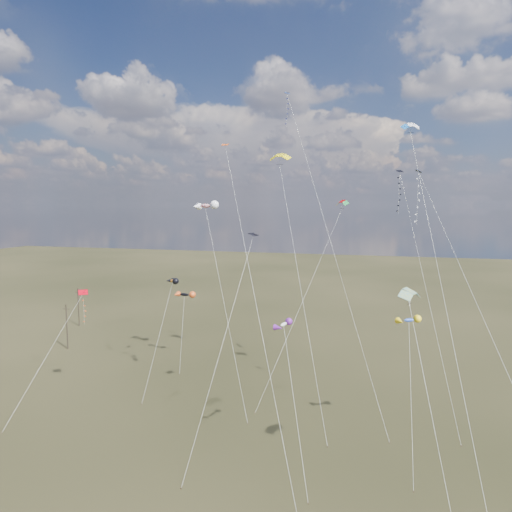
% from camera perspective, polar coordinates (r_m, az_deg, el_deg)
% --- Properties ---
extents(ground, '(400.00, 400.00, 0.00)m').
position_cam_1_polar(ground, '(47.27, -6.45, -26.11)').
color(ground, black).
rests_on(ground, ground).
extents(utility_pole_near, '(1.40, 0.20, 8.00)m').
position_cam_1_polar(utility_pole_near, '(88.05, -22.57, -8.11)').
color(utility_pole_near, black).
rests_on(utility_pole_near, ground).
extents(utility_pole_far, '(1.40, 0.20, 8.00)m').
position_cam_1_polar(utility_pole_far, '(103.61, -21.32, -5.92)').
color(utility_pole_far, black).
rests_on(utility_pole_far, ground).
extents(diamond_black_high, '(7.27, 16.23, 30.13)m').
position_cam_1_polar(diamond_black_high, '(64.52, 17.77, 6.32)').
color(diamond_black_high, black).
rests_on(diamond_black_high, ground).
extents(diamond_navy_tall, '(16.93, 24.23, 42.95)m').
position_cam_1_polar(diamond_navy_tall, '(72.10, 4.70, 15.52)').
color(diamond_navy_tall, '#0D2053').
rests_on(diamond_navy_tall, ground).
extents(diamond_black_mid, '(3.29, 15.54, 22.21)m').
position_cam_1_polar(diamond_black_mid, '(49.41, -2.22, -3.96)').
color(diamond_black_mid, black).
rests_on(diamond_black_mid, ground).
extents(diamond_red_low, '(4.10, 11.77, 14.41)m').
position_cam_1_polar(diamond_red_low, '(63.46, -21.09, -6.50)').
color(diamond_red_low, '#B80311').
rests_on(diamond_red_low, ground).
extents(diamond_navy_right, '(11.35, 23.14, 29.13)m').
position_cam_1_polar(diamond_navy_right, '(50.82, 20.38, 5.07)').
color(diamond_navy_right, '#0E1E53').
rests_on(diamond_navy_right, ground).
extents(diamond_orange_center, '(13.66, 21.11, 32.94)m').
position_cam_1_polar(diamond_orange_center, '(49.46, -1.53, 1.95)').
color(diamond_orange_center, '#E74F12').
rests_on(diamond_orange_center, ground).
extents(parafoil_yellow, '(10.68, 17.95, 32.98)m').
position_cam_1_polar(parafoil_yellow, '(64.59, 3.01, 12.39)').
color(parafoil_yellow, '#D7C20A').
rests_on(parafoil_yellow, ground).
extents(parafoil_blue_white, '(6.76, 24.80, 34.88)m').
position_cam_1_polar(parafoil_blue_white, '(55.57, 18.85, 14.95)').
color(parafoil_blue_white, blue).
rests_on(parafoil_blue_white, ground).
extents(parafoil_striped, '(4.88, 11.06, 18.95)m').
position_cam_1_polar(parafoil_striped, '(39.65, 18.70, -4.25)').
color(parafoil_striped, yellow).
rests_on(parafoil_striped, ground).
extents(parafoil_tricolor, '(10.17, 13.85, 26.44)m').
position_cam_1_polar(parafoil_tricolor, '(64.07, 10.65, 6.57)').
color(parafoil_tricolor, yellow).
rests_on(parafoil_tricolor, ground).
extents(novelty_black_orange, '(3.55, 6.83, 11.63)m').
position_cam_1_polar(novelty_black_orange, '(74.64, -8.95, -4.80)').
color(novelty_black_orange, black).
rests_on(novelty_black_orange, ground).
extents(novelty_orange_black, '(2.54, 9.50, 15.28)m').
position_cam_1_polar(novelty_orange_black, '(65.45, -10.40, -3.13)').
color(novelty_orange_black, orange).
rests_on(novelty_orange_black, ground).
extents(novelty_white_purple, '(4.37, 7.94, 14.13)m').
position_cam_1_polar(novelty_white_purple, '(45.18, 3.50, -8.62)').
color(novelty_white_purple, silver).
rests_on(novelty_white_purple, ground).
extents(novelty_redwhite_stripe, '(12.75, 15.89, 26.02)m').
position_cam_1_polar(novelty_redwhite_stripe, '(68.04, -6.34, 6.21)').
color(novelty_redwhite_stripe, red).
rests_on(novelty_redwhite_stripe, ground).
extents(novelty_blue_yellow, '(2.42, 10.12, 13.84)m').
position_cam_1_polar(novelty_blue_yellow, '(50.85, 18.58, -7.68)').
color(novelty_blue_yellow, blue).
rests_on(novelty_blue_yellow, ground).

